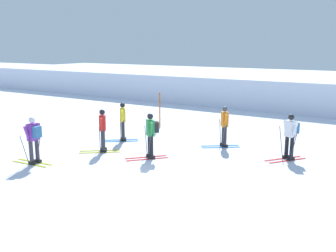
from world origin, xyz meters
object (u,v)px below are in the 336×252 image
skier_yellow (123,121)px  skier_green (151,133)px  skier_red (102,129)px  skier_white (291,134)px  trail_marker_pole (160,110)px  skier_purple (34,138)px  skier_orange (224,125)px

skier_yellow → skier_green: size_ratio=1.00×
skier_red → skier_white: bearing=23.5°
skier_red → skier_white: (6.57, 2.86, 0.04)m
skier_green → skier_white: 5.14m
skier_green → trail_marker_pole: size_ratio=0.94×
skier_green → skier_white: size_ratio=1.00×
skier_yellow → skier_green: (2.54, -1.51, 0.04)m
skier_purple → skier_red: bearing=68.1°
skier_orange → skier_white: size_ratio=1.00×
trail_marker_pole → skier_purple: bearing=-93.3°
skier_purple → trail_marker_pole: bearing=86.7°
skier_green → skier_white: same height
skier_orange → skier_white: bearing=-7.7°
skier_yellow → skier_red: (0.43, -1.80, 0.00)m
skier_yellow → skier_white: same height
skier_yellow → trail_marker_pole: size_ratio=0.94×
skier_red → trail_marker_pole: 5.04m
skier_purple → skier_green: 4.17m
skier_orange → skier_purple: 7.45m
skier_purple → skier_red: (1.00, 2.49, -0.04)m
skier_purple → trail_marker_pole: trail_marker_pole is taller
skier_orange → skier_purple: (-4.78, -5.72, 0.04)m
skier_orange → skier_yellow: size_ratio=1.00×
trail_marker_pole → skier_white: bearing=-16.8°
skier_yellow → skier_orange: bearing=18.8°
skier_orange → skier_yellow: (-4.21, -1.43, 0.00)m
skier_orange → skier_red: same height
trail_marker_pole → skier_orange: bearing=-22.2°
skier_yellow → skier_red: 1.85m
skier_purple → skier_white: (7.57, 5.35, 0.00)m
skier_yellow → skier_purple: size_ratio=1.00×
skier_yellow → trail_marker_pole: bearing=92.4°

